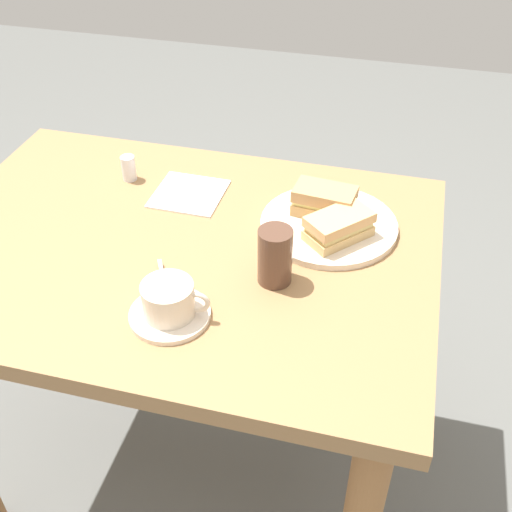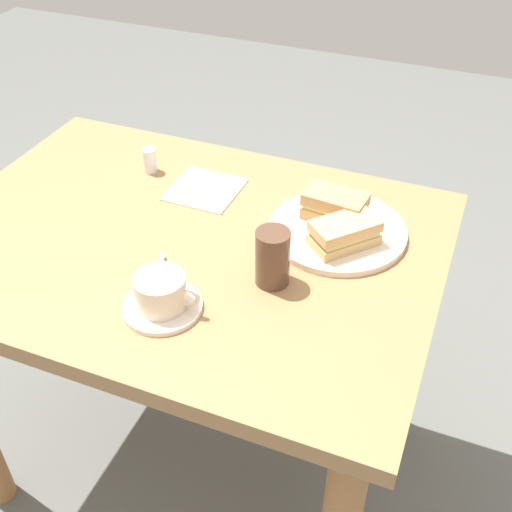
{
  "view_description": "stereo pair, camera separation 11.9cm",
  "coord_description": "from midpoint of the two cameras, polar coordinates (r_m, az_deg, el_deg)",
  "views": [
    {
      "loc": [
        -0.4,
        0.94,
        1.54
      ],
      "look_at": [
        -0.17,
        0.04,
        0.79
      ],
      "focal_mm": 44.51,
      "sensor_mm": 36.0,
      "label": 1
    },
    {
      "loc": [
        -0.52,
        0.9,
        1.54
      ],
      "look_at": [
        -0.17,
        0.04,
        0.79
      ],
      "focal_mm": 44.51,
      "sensor_mm": 36.0,
      "label": 2
    }
  ],
  "objects": [
    {
      "name": "ground_plane",
      "position": [
        1.85,
        -7.11,
        -17.91
      ],
      "size": [
        6.0,
        6.0,
        0.0
      ],
      "primitive_type": "plane",
      "color": "#5E5E5B"
    },
    {
      "name": "dining_table",
      "position": [
        1.38,
        -9.11,
        -3.6
      ],
      "size": [
        1.03,
        0.75,
        0.76
      ],
      "color": "#9B7147",
      "rests_on": "ground_plane"
    },
    {
      "name": "sandwich_plate",
      "position": [
        1.31,
        3.98,
        2.72
      ],
      "size": [
        0.28,
        0.28,
        0.01
      ],
      "primitive_type": "cylinder",
      "color": "beige",
      "rests_on": "dining_table"
    },
    {
      "name": "sandwich_front",
      "position": [
        1.32,
        3.59,
        4.87
      ],
      "size": [
        0.13,
        0.08,
        0.06
      ],
      "color": "tan",
      "rests_on": "sandwich_plate"
    },
    {
      "name": "sandwich_back",
      "position": [
        1.25,
        4.77,
        2.57
      ],
      "size": [
        0.14,
        0.15,
        0.05
      ],
      "color": "tan",
      "rests_on": "sandwich_plate"
    },
    {
      "name": "coffee_saucer",
      "position": [
        1.13,
        -10.77,
        -5.32
      ],
      "size": [
        0.14,
        0.14,
        0.01
      ],
      "primitive_type": "cylinder",
      "color": "beige",
      "rests_on": "dining_table"
    },
    {
      "name": "coffee_cup",
      "position": [
        1.1,
        -10.92,
        -3.92
      ],
      "size": [
        0.12,
        0.09,
        0.06
      ],
      "color": "beige",
      "rests_on": "coffee_saucer"
    },
    {
      "name": "spoon",
      "position": [
        1.18,
        -11.17,
        -2.4
      ],
      "size": [
        0.06,
        0.09,
        0.01
      ],
      "color": "silver",
      "rests_on": "coffee_saucer"
    },
    {
      "name": "napkin",
      "position": [
        1.43,
        -8.44,
        5.48
      ],
      "size": [
        0.15,
        0.15,
        0.0
      ],
      "primitive_type": "cube",
      "rotation": [
        0.0,
        0.0,
        -0.02
      ],
      "color": "white",
      "rests_on": "dining_table"
    },
    {
      "name": "salt_shaker",
      "position": [
        1.5,
        -13.65,
        7.61
      ],
      "size": [
        0.03,
        0.03,
        0.06
      ],
      "primitive_type": "cylinder",
      "color": "silver",
      "rests_on": "dining_table"
    },
    {
      "name": "drinking_glass",
      "position": [
        1.15,
        -1.25,
        -0.13
      ],
      "size": [
        0.06,
        0.06,
        0.11
      ],
      "primitive_type": "cylinder",
      "color": "brown",
      "rests_on": "dining_table"
    }
  ]
}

